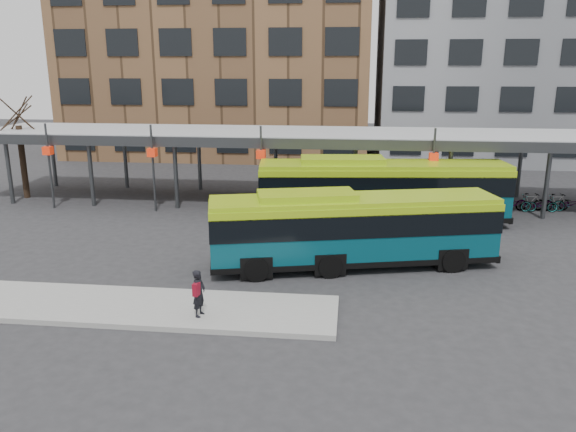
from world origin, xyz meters
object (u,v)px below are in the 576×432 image
Objects in this scene: pedestrian at (199,293)px; bus_front at (352,228)px; tree at (23,158)px; bus_rear at (381,189)px.

bus_front is at bearing -31.10° from pedestrian.
tree is 21.77m from pedestrian.
tree is 0.44× the size of bus_rear.
pedestrian is (15.13, -15.59, -1.48)m from tree.
bus_rear is (1.46, 6.62, 0.16)m from bus_front.
tree is 0.48× the size of bus_front.
bus_front is 7.59× the size of pedestrian.
pedestrian is (-4.77, -5.61, -0.68)m from bus_front.
tree reaches higher than bus_front.
tree is at bearing 164.76° from bus_rear.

